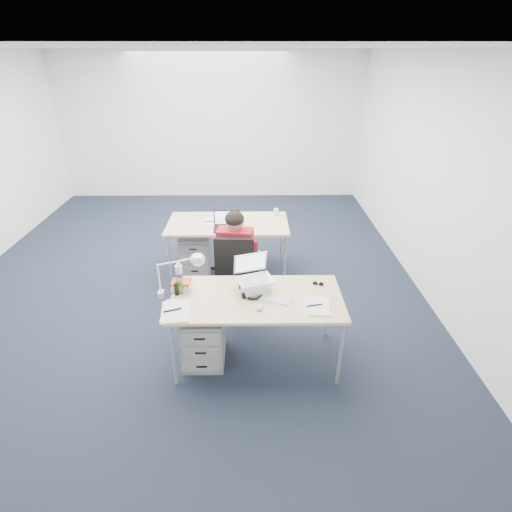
{
  "coord_description": "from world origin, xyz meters",
  "views": [
    {
      "loc": [
        0.83,
        -4.7,
        2.78
      ],
      "look_at": [
        0.87,
        -0.98,
        0.85
      ],
      "focal_mm": 28.0,
      "sensor_mm": 36.0,
      "label": 1
    }
  ],
  "objects_px": {
    "wireless_keyboard": "(275,299)",
    "headphones": "(253,294)",
    "computer_mouse": "(259,307)",
    "cordless_phone": "(176,289)",
    "drawer_pedestal_far": "(196,252)",
    "sunglasses": "(318,284)",
    "silver_laptop": "(255,276)",
    "far_cup": "(276,212)",
    "seated_person": "(238,258)",
    "desk_near": "(257,301)",
    "can_koozie": "(242,283)",
    "desk_far": "(228,226)",
    "bear_figurine": "(179,285)",
    "office_chair": "(236,290)",
    "water_bottle": "(179,274)",
    "book_stack": "(182,285)",
    "drawer_pedestal_near": "(204,336)",
    "dark_laptop": "(227,221)",
    "desk_lamp": "(174,275)"
  },
  "relations": [
    {
      "from": "computer_mouse",
      "to": "cordless_phone",
      "type": "xyz_separation_m",
      "value": [
        -0.77,
        0.23,
        0.05
      ]
    },
    {
      "from": "desk_far",
      "to": "desk_lamp",
      "type": "xyz_separation_m",
      "value": [
        -0.39,
        -1.78,
        0.28
      ]
    },
    {
      "from": "desk_near",
      "to": "desk_far",
      "type": "relative_size",
      "value": 1.0
    },
    {
      "from": "desk_far",
      "to": "wireless_keyboard",
      "type": "bearing_deg",
      "value": -73.76
    },
    {
      "from": "drawer_pedestal_near",
      "to": "headphones",
      "type": "height_order",
      "value": "headphones"
    },
    {
      "from": "seated_person",
      "to": "drawer_pedestal_far",
      "type": "height_order",
      "value": "seated_person"
    },
    {
      "from": "office_chair",
      "to": "headphones",
      "type": "xyz_separation_m",
      "value": [
        0.19,
        -0.8,
        0.46
      ]
    },
    {
      "from": "drawer_pedestal_near",
      "to": "sunglasses",
      "type": "bearing_deg",
      "value": 10.18
    },
    {
      "from": "can_koozie",
      "to": "desk_lamp",
      "type": "bearing_deg",
      "value": -167.18
    },
    {
      "from": "desk_far",
      "to": "seated_person",
      "type": "bearing_deg",
      "value": -78.98
    },
    {
      "from": "bear_figurine",
      "to": "desk_lamp",
      "type": "bearing_deg",
      "value": -116.52
    },
    {
      "from": "desk_far",
      "to": "silver_laptop",
      "type": "bearing_deg",
      "value": -78.34
    },
    {
      "from": "wireless_keyboard",
      "to": "computer_mouse",
      "type": "height_order",
      "value": "computer_mouse"
    },
    {
      "from": "headphones",
      "to": "water_bottle",
      "type": "height_order",
      "value": "water_bottle"
    },
    {
      "from": "wireless_keyboard",
      "to": "headphones",
      "type": "height_order",
      "value": "headphones"
    },
    {
      "from": "book_stack",
      "to": "sunglasses",
      "type": "relative_size",
      "value": 1.7
    },
    {
      "from": "silver_laptop",
      "to": "far_cup",
      "type": "xyz_separation_m",
      "value": [
        0.31,
        1.96,
        -0.12
      ]
    },
    {
      "from": "seated_person",
      "to": "headphones",
      "type": "xyz_separation_m",
      "value": [
        0.18,
        -0.97,
        0.13
      ]
    },
    {
      "from": "desk_far",
      "to": "cordless_phone",
      "type": "relative_size",
      "value": 12.12
    },
    {
      "from": "wireless_keyboard",
      "to": "sunglasses",
      "type": "bearing_deg",
      "value": 52.0
    },
    {
      "from": "cordless_phone",
      "to": "seated_person",
      "type": "bearing_deg",
      "value": 51.27
    },
    {
      "from": "desk_near",
      "to": "wireless_keyboard",
      "type": "bearing_deg",
      "value": -14.72
    },
    {
      "from": "desk_far",
      "to": "can_koozie",
      "type": "relative_size",
      "value": 14.02
    },
    {
      "from": "desk_far",
      "to": "bear_figurine",
      "type": "height_order",
      "value": "bear_figurine"
    },
    {
      "from": "drawer_pedestal_far",
      "to": "office_chair",
      "type": "bearing_deg",
      "value": -59.5
    },
    {
      "from": "desk_near",
      "to": "computer_mouse",
      "type": "xyz_separation_m",
      "value": [
        0.02,
        -0.19,
        0.06
      ]
    },
    {
      "from": "computer_mouse",
      "to": "cordless_phone",
      "type": "relative_size",
      "value": 0.74
    },
    {
      "from": "drawer_pedestal_near",
      "to": "can_koozie",
      "type": "relative_size",
      "value": 4.82
    },
    {
      "from": "drawer_pedestal_far",
      "to": "sunglasses",
      "type": "xyz_separation_m",
      "value": [
        1.43,
        -1.63,
        0.47
      ]
    },
    {
      "from": "desk_far",
      "to": "desk_lamp",
      "type": "height_order",
      "value": "desk_lamp"
    },
    {
      "from": "silver_laptop",
      "to": "wireless_keyboard",
      "type": "distance_m",
      "value": 0.29
    },
    {
      "from": "dark_laptop",
      "to": "drawer_pedestal_near",
      "type": "bearing_deg",
      "value": -98.3
    },
    {
      "from": "seated_person",
      "to": "cordless_phone",
      "type": "height_order",
      "value": "seated_person"
    },
    {
      "from": "silver_laptop",
      "to": "cordless_phone",
      "type": "bearing_deg",
      "value": 165.72
    },
    {
      "from": "drawer_pedestal_near",
      "to": "sunglasses",
      "type": "height_order",
      "value": "sunglasses"
    },
    {
      "from": "bear_figurine",
      "to": "far_cup",
      "type": "distance_m",
      "value": 2.22
    },
    {
      "from": "water_bottle",
      "to": "book_stack",
      "type": "height_order",
      "value": "water_bottle"
    },
    {
      "from": "desk_near",
      "to": "drawer_pedestal_far",
      "type": "height_order",
      "value": "desk_near"
    },
    {
      "from": "silver_laptop",
      "to": "computer_mouse",
      "type": "height_order",
      "value": "silver_laptop"
    },
    {
      "from": "office_chair",
      "to": "desk_far",
      "type": "bearing_deg",
      "value": 100.12
    },
    {
      "from": "drawer_pedestal_far",
      "to": "sunglasses",
      "type": "height_order",
      "value": "sunglasses"
    },
    {
      "from": "office_chair",
      "to": "desk_lamp",
      "type": "bearing_deg",
      "value": -121.01
    },
    {
      "from": "desk_far",
      "to": "drawer_pedestal_far",
      "type": "relative_size",
      "value": 2.91
    },
    {
      "from": "sunglasses",
      "to": "can_koozie",
      "type": "bearing_deg",
      "value": -157.76
    },
    {
      "from": "wireless_keyboard",
      "to": "sunglasses",
      "type": "distance_m",
      "value": 0.5
    },
    {
      "from": "headphones",
      "to": "bear_figurine",
      "type": "xyz_separation_m",
      "value": [
        -0.69,
        0.06,
        0.06
      ]
    },
    {
      "from": "can_koozie",
      "to": "far_cup",
      "type": "height_order",
      "value": "can_koozie"
    },
    {
      "from": "computer_mouse",
      "to": "sunglasses",
      "type": "bearing_deg",
      "value": 22.45
    },
    {
      "from": "office_chair",
      "to": "book_stack",
      "type": "height_order",
      "value": "office_chair"
    },
    {
      "from": "computer_mouse",
      "to": "far_cup",
      "type": "relative_size",
      "value": 1.01
    }
  ]
}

